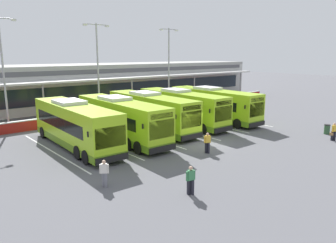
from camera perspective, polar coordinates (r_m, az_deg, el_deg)
The scene contains 22 objects.
ground_plane at distance 27.75m, azimuth 5.75°, elevation -3.91°, with size 200.00×200.00×0.00m, color #56565B.
terminal_building at distance 49.46m, azimuth -17.42°, elevation 6.10°, with size 70.00×13.00×6.00m.
red_barrier_wall at distance 38.80m, azimuth -9.88°, elevation 1.35°, with size 60.00×0.40×1.10m.
coach_bus_leftmost at distance 27.30m, azimuth -16.10°, elevation -0.71°, with size 3.25×12.24×3.78m.
coach_bus_left_centre at distance 28.84m, azimuth -8.35°, elevation 0.29°, with size 3.25×12.24×3.78m.
coach_bus_centre at distance 32.15m, azimuth -3.08°, elevation 1.59°, with size 3.25×12.24×3.78m.
coach_bus_right_centre at distance 34.81m, azimuth 2.38°, elevation 2.39°, with size 3.25×12.24×3.78m.
coach_bus_rightmost at distance 37.36m, azimuth 8.00°, elevation 2.93°, with size 3.25×12.24×3.78m.
bay_stripe_far_west at distance 27.01m, azimuth -19.78°, elevation -5.00°, with size 0.14×13.00×0.01m, color silver.
bay_stripe_west at distance 28.67m, azimuth -11.93°, elevation -3.58°, with size 0.14×13.00×0.01m, color silver.
bay_stripe_mid_west at distance 30.81m, azimuth -5.08°, elevation -2.29°, with size 0.14×13.00×0.01m, color silver.
bay_stripe_centre at distance 33.35m, azimuth 0.80°, elevation -1.15°, with size 0.14×13.00×0.01m, color silver.
bay_stripe_mid_east at distance 36.20m, azimuth 5.80°, elevation -0.17°, with size 0.14×13.00×0.01m, color silver.
bay_stripe_east at distance 39.29m, azimuth 10.04°, elevation 0.66°, with size 0.14×13.00×0.01m, color silver.
pedestrian_with_handbag at distance 31.85m, azimuth 27.26°, elevation -1.54°, with size 0.64×0.39×1.62m.
pedestrian_in_dark_coat at distance 17.71m, azimuth 4.01°, elevation -10.17°, with size 0.54×0.37×1.62m.
pedestrian_child at distance 24.96m, azimuth 6.97°, elevation -3.65°, with size 0.51×0.41×1.62m.
pedestrian_near_bin at distance 18.99m, azimuth -11.21°, elevation -8.83°, with size 0.48×0.42×1.62m.
lamp_post_west at distance 35.62m, azimuth -27.19°, elevation 8.61°, with size 3.24×0.28×11.00m.
lamp_post_centre at distance 39.56m, azimuth -12.32°, elevation 9.82°, with size 3.24×0.28×11.00m.
lamp_post_east at distance 45.98m, azimuth 0.14°, elevation 10.34°, with size 3.24×0.28×11.00m.
litter_bin at distance 34.29m, azimuth 26.30°, elevation -1.24°, with size 0.54×0.54×0.93m.
Camera 1 is at (-19.38, -18.38, 7.51)m, focal length 34.46 mm.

